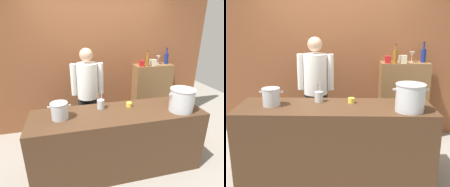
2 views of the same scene
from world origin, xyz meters
TOP-DOWN VIEW (x-y plane):
  - ground_plane at (0.00, 0.00)m, footprint 8.00×8.00m
  - brick_back_panel at (0.00, 1.40)m, footprint 4.40×0.10m
  - prep_counter at (0.00, 0.00)m, footprint 2.32×0.70m
  - bar_cabinet at (1.06, 1.19)m, footprint 0.76×0.32m
  - chef at (-0.31, 0.79)m, footprint 0.53×0.37m
  - stockpot_large at (0.84, -0.15)m, footprint 0.39×0.33m
  - stockpot_small at (-0.75, 0.01)m, footprint 0.28×0.21m
  - utensil_crock at (-0.20, 0.17)m, footprint 0.10×0.10m
  - butter_jar at (0.20, 0.13)m, footprint 0.08×0.08m
  - wine_bottle_cobalt at (1.34, 1.21)m, footprint 0.08×0.08m
  - wine_bottle_amber at (0.88, 1.09)m, footprint 0.06×0.06m
  - wine_glass_short at (1.16, 1.21)m, footprint 0.08×0.08m
  - spice_tin_cream at (1.02, 1.09)m, footprint 0.08×0.08m
  - spice_tin_red at (0.78, 1.11)m, footprint 0.09×0.09m
  - spice_tin_silver at (1.00, 1.21)m, footprint 0.08×0.08m

SIDE VIEW (x-z plane):
  - ground_plane at x=0.00m, z-range 0.00..0.00m
  - prep_counter at x=0.00m, z-range 0.00..0.90m
  - bar_cabinet at x=1.06m, z-range 0.00..1.24m
  - butter_jar at x=0.20m, z-range 0.90..0.96m
  - chef at x=-0.31m, z-range 0.13..1.79m
  - utensil_crock at x=-0.20m, z-range 0.84..1.10m
  - stockpot_small at x=-0.75m, z-range 0.90..1.11m
  - stockpot_large at x=0.84m, z-range 0.90..1.21m
  - spice_tin_silver at x=1.00m, z-range 1.24..1.35m
  - spice_tin_red at x=0.78m, z-range 1.24..1.35m
  - spice_tin_cream at x=1.02m, z-range 1.24..1.37m
  - wine_bottle_amber at x=0.88m, z-range 1.20..1.50m
  - wine_bottle_cobalt at x=1.34m, z-range 1.20..1.51m
  - wine_glass_short at x=1.16m, z-range 1.28..1.45m
  - brick_back_panel at x=0.00m, z-range 0.00..3.00m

